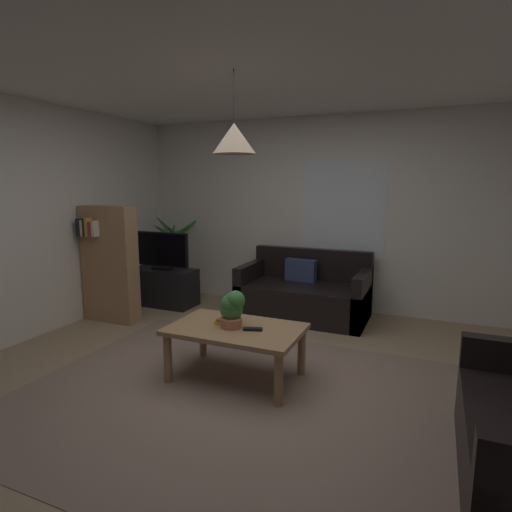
# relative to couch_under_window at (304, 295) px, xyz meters

# --- Properties ---
(floor) EXTENTS (5.13, 5.00, 0.02)m
(floor) POSITION_rel_couch_under_window_xyz_m (0.07, -2.01, -0.28)
(floor) COLOR #9E8466
(floor) RESTS_ON ground
(rug) EXTENTS (3.33, 2.75, 0.01)m
(rug) POSITION_rel_couch_under_window_xyz_m (0.07, -2.21, -0.27)
(rug) COLOR gray
(rug) RESTS_ON ground
(wall_back) EXTENTS (5.25, 0.06, 2.52)m
(wall_back) POSITION_rel_couch_under_window_xyz_m (0.07, 0.52, 0.99)
(wall_back) COLOR silver
(wall_back) RESTS_ON ground
(wall_left) EXTENTS (0.06, 5.00, 2.52)m
(wall_left) POSITION_rel_couch_under_window_xyz_m (-2.52, -2.01, 0.99)
(wall_left) COLOR silver
(wall_left) RESTS_ON ground
(ceiling) EXTENTS (5.13, 5.00, 0.02)m
(ceiling) POSITION_rel_couch_under_window_xyz_m (0.07, -2.01, 2.26)
(ceiling) COLOR white
(window_pane) EXTENTS (1.09, 0.01, 1.19)m
(window_pane) POSITION_rel_couch_under_window_xyz_m (0.34, 0.49, 1.10)
(window_pane) COLOR white
(couch_under_window) EXTENTS (1.56, 0.86, 0.82)m
(couch_under_window) POSITION_rel_couch_under_window_xyz_m (0.00, 0.00, 0.00)
(couch_under_window) COLOR black
(couch_under_window) RESTS_ON ground
(coffee_table) EXTENTS (1.11, 0.70, 0.46)m
(coffee_table) POSITION_rel_couch_under_window_xyz_m (-0.04, -1.88, 0.12)
(coffee_table) COLOR #A87F56
(coffee_table) RESTS_ON ground
(book_on_table_0) EXTENTS (0.16, 0.13, 0.02)m
(book_on_table_0) POSITION_rel_couch_under_window_xyz_m (-0.16, -1.85, 0.20)
(book_on_table_0) COLOR gold
(book_on_table_0) RESTS_ON coffee_table
(book_on_table_1) EXTENTS (0.14, 0.11, 0.03)m
(book_on_table_1) POSITION_rel_couch_under_window_xyz_m (-0.16, -1.83, 0.22)
(book_on_table_1) COLOR #99663F
(book_on_table_1) RESTS_ON coffee_table
(remote_on_table_0) EXTENTS (0.17, 0.09, 0.02)m
(remote_on_table_0) POSITION_rel_couch_under_window_xyz_m (0.13, -1.90, 0.20)
(remote_on_table_0) COLOR black
(remote_on_table_0) RESTS_ON coffee_table
(potted_plant_on_table) EXTENTS (0.22, 0.22, 0.32)m
(potted_plant_on_table) POSITION_rel_couch_under_window_xyz_m (-0.07, -1.88, 0.35)
(potted_plant_on_table) COLOR #B77051
(potted_plant_on_table) RESTS_ON coffee_table
(tv_stand) EXTENTS (0.90, 0.44, 0.50)m
(tv_stand) POSITION_rel_couch_under_window_xyz_m (-1.94, -0.26, -0.02)
(tv_stand) COLOR black
(tv_stand) RESTS_ON ground
(tv) EXTENTS (0.82, 0.16, 0.51)m
(tv) POSITION_rel_couch_under_window_xyz_m (-1.94, -0.28, 0.49)
(tv) COLOR black
(tv) RESTS_ON tv_stand
(potted_palm_corner) EXTENTS (0.79, 0.89, 1.24)m
(potted_palm_corner) POSITION_rel_couch_under_window_xyz_m (-2.04, 0.20, 0.28)
(potted_palm_corner) COLOR #B77051
(potted_palm_corner) RESTS_ON ground
(bookshelf_corner) EXTENTS (0.70, 0.31, 1.40)m
(bookshelf_corner) POSITION_rel_couch_under_window_xyz_m (-2.12, -1.07, 0.44)
(bookshelf_corner) COLOR #A87F56
(bookshelf_corner) RESTS_ON ground
(pendant_lamp) EXTENTS (0.35, 0.35, 0.63)m
(pendant_lamp) POSITION_rel_couch_under_window_xyz_m (-0.04, -1.88, 1.73)
(pendant_lamp) COLOR black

